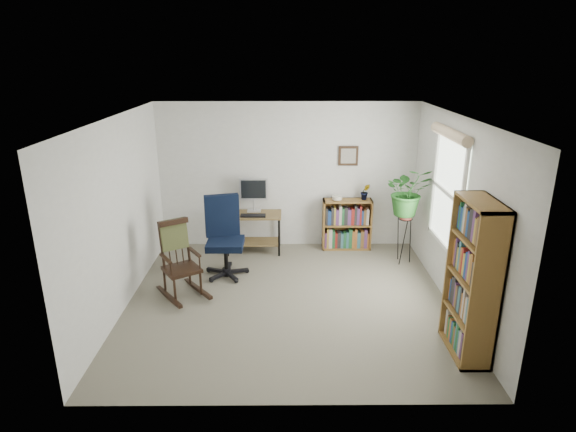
{
  "coord_description": "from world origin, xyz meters",
  "views": [
    {
      "loc": [
        -0.04,
        -5.68,
        3.11
      ],
      "look_at": [
        0.0,
        0.4,
        1.05
      ],
      "focal_mm": 30.0,
      "sensor_mm": 36.0,
      "label": 1
    }
  ],
  "objects_px": {
    "office_chair": "(225,238)",
    "rocking_chair": "(181,259)",
    "low_bookshelf": "(347,224)",
    "tall_bookshelf": "(473,280)",
    "desk": "(254,233)"
  },
  "relations": [
    {
      "from": "tall_bookshelf",
      "to": "low_bookshelf",
      "type": "bearing_deg",
      "value": 107.49
    },
    {
      "from": "low_bookshelf",
      "to": "tall_bookshelf",
      "type": "xyz_separation_m",
      "value": [
        0.94,
        -2.97,
        0.44
      ]
    },
    {
      "from": "desk",
      "to": "office_chair",
      "type": "bearing_deg",
      "value": -111.05
    },
    {
      "from": "desk",
      "to": "low_bookshelf",
      "type": "relative_size",
      "value": 1.06
    },
    {
      "from": "desk",
      "to": "office_chair",
      "type": "height_order",
      "value": "office_chair"
    },
    {
      "from": "rocking_chair",
      "to": "low_bookshelf",
      "type": "xyz_separation_m",
      "value": [
        2.4,
        1.65,
        -0.1
      ]
    },
    {
      "from": "rocking_chair",
      "to": "low_bookshelf",
      "type": "distance_m",
      "value": 2.92
    },
    {
      "from": "desk",
      "to": "rocking_chair",
      "type": "distance_m",
      "value": 1.77
    },
    {
      "from": "office_chair",
      "to": "rocking_chair",
      "type": "height_order",
      "value": "office_chair"
    },
    {
      "from": "low_bookshelf",
      "to": "rocking_chair",
      "type": "bearing_deg",
      "value": -145.48
    },
    {
      "from": "office_chair",
      "to": "rocking_chair",
      "type": "relative_size",
      "value": 1.14
    },
    {
      "from": "tall_bookshelf",
      "to": "office_chair",
      "type": "bearing_deg",
      "value": 145.68
    },
    {
      "from": "desk",
      "to": "rocking_chair",
      "type": "relative_size",
      "value": 0.86
    },
    {
      "from": "rocking_chair",
      "to": "desk",
      "type": "bearing_deg",
      "value": 27.23
    },
    {
      "from": "tall_bookshelf",
      "to": "rocking_chair",
      "type": "bearing_deg",
      "value": 158.48
    }
  ]
}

